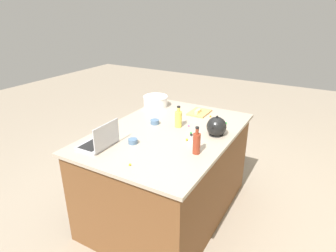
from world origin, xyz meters
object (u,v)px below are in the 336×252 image
at_px(bottle_oil, 178,119).
at_px(cutting_board, 199,113).
at_px(ramekin_small, 133,141).
at_px(ramekin_medium, 155,122).
at_px(laptop, 100,141).
at_px(bottle_soy, 197,143).
at_px(mixing_bowl_large, 156,101).
at_px(butter_stick_left, 198,111).
at_px(kitchen_timer, 191,139).
at_px(kettle, 216,127).

distance_m(bottle_oil, cutting_board, 0.45).
relative_size(bottle_oil, cutting_board, 0.81).
xyz_separation_m(ramekin_small, ramekin_medium, (-0.46, -0.07, 0.00)).
distance_m(laptop, bottle_soy, 0.80).
height_order(mixing_bowl_large, ramekin_medium, mixing_bowl_large).
xyz_separation_m(mixing_bowl_large, ramekin_medium, (0.46, 0.28, -0.04)).
bearing_deg(ramekin_medium, butter_stick_left, 150.26).
bearing_deg(mixing_bowl_large, kitchen_timer, 49.44).
bearing_deg(ramekin_medium, laptop, -11.48).
height_order(cutting_board, ramekin_medium, ramekin_medium).
distance_m(laptop, ramekin_medium, 0.66).
distance_m(mixing_bowl_large, ramekin_small, 0.99).
relative_size(mixing_bowl_large, kettle, 1.34).
distance_m(butter_stick_left, ramekin_medium, 0.52).
bearing_deg(kitchen_timer, cutting_board, -161.50).
xyz_separation_m(mixing_bowl_large, kettle, (0.41, 0.90, 0.01)).
bearing_deg(bottle_oil, kettle, 90.22).
bearing_deg(cutting_board, kettle, 39.11).
xyz_separation_m(kettle, kitchen_timer, (0.25, -0.13, -0.04)).
bearing_deg(laptop, ramekin_medium, 168.52).
height_order(cutting_board, butter_stick_left, butter_stick_left).
relative_size(bottle_oil, kettle, 0.99).
relative_size(bottle_oil, ramekin_medium, 2.40).
bearing_deg(kitchen_timer, kettle, 153.11).
bearing_deg(butter_stick_left, mixing_bowl_large, -90.94).
height_order(ramekin_small, kitchen_timer, kitchen_timer).
bearing_deg(kettle, laptop, -47.19).
distance_m(ramekin_small, ramekin_medium, 0.47).
relative_size(bottle_soy, ramekin_medium, 2.60).
relative_size(ramekin_small, ramekin_medium, 0.93).
xyz_separation_m(mixing_bowl_large, cutting_board, (-0.03, 0.54, -0.06)).
bearing_deg(kettle, ramekin_small, -46.90).
bearing_deg(cutting_board, bottle_oil, -3.12).
bearing_deg(kitchen_timer, laptop, -54.56).
xyz_separation_m(laptop, ramekin_medium, (-0.64, 0.13, -0.02)).
bearing_deg(cutting_board, ramekin_small, -11.19).
relative_size(mixing_bowl_large, ramekin_medium, 3.26).
bearing_deg(laptop, butter_stick_left, 160.41).
xyz_separation_m(bottle_soy, butter_stick_left, (-0.81, -0.35, -0.06)).
bearing_deg(kettle, bottle_oil, -89.78).
relative_size(laptop, kitchen_timer, 4.07).
bearing_deg(bottle_oil, mixing_bowl_large, -128.54).
distance_m(bottle_oil, butter_stick_left, 0.41).
bearing_deg(ramekin_small, kitchen_timer, 121.89).
bearing_deg(ramekin_medium, bottle_oil, 102.58).
bearing_deg(ramekin_medium, bottle_soy, 59.86).
height_order(cutting_board, kitchen_timer, kitchen_timer).
bearing_deg(mixing_bowl_large, laptop, 7.75).
distance_m(laptop, ramekin_small, 0.27).
distance_m(kettle, kitchen_timer, 0.29).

